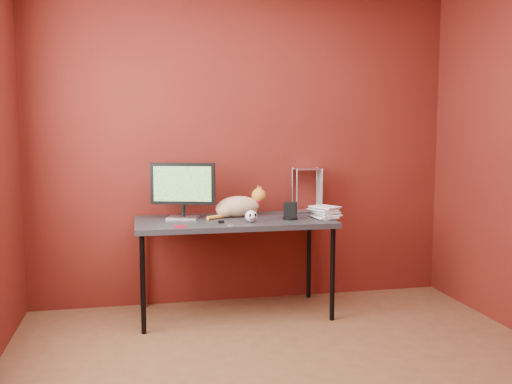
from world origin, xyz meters
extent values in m
cube|color=#53140F|center=(0.00, 1.75, 1.30)|extent=(3.50, 0.02, 2.60)
cube|color=black|center=(-0.15, 1.37, 0.73)|extent=(1.50, 0.70, 0.04)
cylinder|color=black|center=(-0.85, 1.07, 0.35)|extent=(0.04, 0.04, 0.71)
cylinder|color=black|center=(0.55, 1.07, 0.35)|extent=(0.04, 0.04, 0.71)
cylinder|color=black|center=(-0.85, 1.67, 0.35)|extent=(0.04, 0.04, 0.71)
cylinder|color=black|center=(0.55, 1.67, 0.35)|extent=(0.04, 0.04, 0.71)
cube|color=silver|center=(-0.53, 1.47, 0.76)|extent=(0.27, 0.22, 0.02)
cylinder|color=black|center=(-0.53, 1.47, 0.82)|extent=(0.03, 0.03, 0.10)
cube|color=black|center=(-0.53, 1.47, 1.02)|extent=(0.49, 0.18, 0.32)
cube|color=#194B14|center=(-0.53, 1.47, 1.02)|extent=(0.43, 0.14, 0.27)
ellipsoid|color=#C16D28|center=(-0.09, 1.50, 0.83)|extent=(0.37, 0.24, 0.16)
ellipsoid|color=#C16D28|center=(-0.19, 1.48, 0.82)|extent=(0.19, 0.18, 0.13)
sphere|color=silver|center=(0.01, 1.51, 0.81)|extent=(0.11, 0.11, 0.11)
sphere|color=orange|center=(0.08, 1.52, 0.91)|extent=(0.11, 0.11, 0.11)
cone|color=orange|center=(0.09, 1.49, 0.97)|extent=(0.04, 0.04, 0.05)
cone|color=orange|center=(0.08, 1.55, 0.97)|extent=(0.04, 0.04, 0.05)
cylinder|color=red|center=(0.06, 1.52, 0.87)|extent=(0.08, 0.08, 0.01)
cylinder|color=orange|center=(-0.28, 1.41, 0.77)|extent=(0.17, 0.13, 0.03)
ellipsoid|color=silver|center=(-0.05, 1.20, 0.80)|extent=(0.09, 0.09, 0.09)
ellipsoid|color=black|center=(-0.07, 1.16, 0.81)|extent=(0.02, 0.01, 0.03)
ellipsoid|color=black|center=(-0.03, 1.16, 0.81)|extent=(0.02, 0.01, 0.03)
cube|color=black|center=(-0.05, 1.16, 0.78)|extent=(0.05, 0.01, 0.00)
cylinder|color=black|center=(0.27, 1.28, 0.76)|extent=(0.12, 0.12, 0.02)
cube|color=black|center=(0.27, 1.28, 0.83)|extent=(0.12, 0.11, 0.12)
imported|color=beige|center=(0.48, 1.26, 0.86)|extent=(0.18, 0.23, 0.21)
imported|color=beige|center=(0.48, 1.26, 1.07)|extent=(0.20, 0.24, 0.21)
imported|color=beige|center=(0.48, 1.26, 1.28)|extent=(0.22, 0.25, 0.21)
imported|color=beige|center=(0.48, 1.26, 1.49)|extent=(0.23, 0.26, 0.21)
imported|color=beige|center=(0.48, 1.26, 1.70)|extent=(0.24, 0.26, 0.21)
cylinder|color=silver|center=(0.41, 1.56, 0.93)|extent=(0.01, 0.01, 0.37)
cylinder|color=silver|center=(0.63, 1.56, 0.93)|extent=(0.01, 0.01, 0.37)
cylinder|color=silver|center=(0.41, 1.73, 0.93)|extent=(0.01, 0.01, 0.37)
cylinder|color=silver|center=(0.63, 1.73, 0.93)|extent=(0.01, 0.01, 0.37)
cube|color=silver|center=(0.52, 1.64, 0.76)|extent=(0.22, 0.19, 0.01)
cube|color=silver|center=(0.52, 1.64, 1.11)|extent=(0.22, 0.19, 0.01)
cube|color=#B30D25|center=(-0.58, 1.08, 0.76)|extent=(0.08, 0.03, 0.02)
cube|color=black|center=(-0.27, 1.21, 0.76)|extent=(0.04, 0.03, 0.02)
cylinder|color=silver|center=(-0.22, 1.08, 0.75)|extent=(0.05, 0.05, 0.00)
camera|label=1|loc=(-0.88, -2.91, 1.44)|focal=40.00mm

